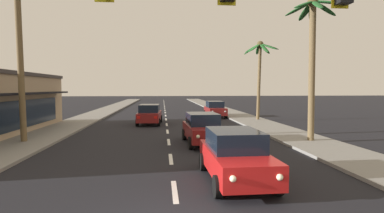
% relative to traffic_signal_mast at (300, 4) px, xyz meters
% --- Properties ---
extents(sidewalk_right, '(3.20, 110.00, 0.14)m').
position_rel_traffic_signal_mast_xyz_m(sidewalk_right, '(5.01, 19.37, -4.91)').
color(sidewalk_right, gray).
rests_on(sidewalk_right, ground).
extents(sidewalk_left, '(3.20, 110.00, 0.14)m').
position_rel_traffic_signal_mast_xyz_m(sidewalk_left, '(-10.59, 19.37, -4.91)').
color(sidewalk_left, gray).
rests_on(sidewalk_left, ground).
extents(lane_markings, '(4.28, 88.94, 0.01)m').
position_rel_traffic_signal_mast_xyz_m(lane_markings, '(-2.35, 19.63, -4.97)').
color(lane_markings, silver).
rests_on(lane_markings, ground).
extents(traffic_signal_mast, '(11.49, 0.41, 6.93)m').
position_rel_traffic_signal_mast_xyz_m(traffic_signal_mast, '(0.00, 0.00, 0.00)').
color(traffic_signal_mast, '#2D2D33').
rests_on(traffic_signal_mast, ground).
extents(sedan_lead_at_stop_bar, '(1.99, 4.47, 1.68)m').
position_rel_traffic_signal_mast_xyz_m(sedan_lead_at_stop_bar, '(-0.76, 2.89, -4.13)').
color(sedan_lead_at_stop_bar, red).
rests_on(sedan_lead_at_stop_bar, ground).
extents(sedan_third_in_queue, '(2.10, 4.51, 1.68)m').
position_rel_traffic_signal_mast_xyz_m(sedan_third_in_queue, '(-0.93, 9.68, -4.13)').
color(sedan_third_in_queue, maroon).
rests_on(sedan_third_in_queue, ground).
extents(sedan_oncoming_far, '(2.13, 4.52, 1.68)m').
position_rel_traffic_signal_mast_xyz_m(sedan_oncoming_far, '(-4.22, 19.01, -4.13)').
color(sedan_oncoming_far, maroon).
rests_on(sedan_oncoming_far, ground).
extents(sedan_parked_nearest_kerb, '(1.96, 4.46, 1.68)m').
position_rel_traffic_signal_mast_xyz_m(sedan_parked_nearest_kerb, '(2.38, 24.59, -4.13)').
color(sedan_parked_nearest_kerb, maroon).
rests_on(sedan_parked_nearest_kerb, ground).
extents(palm_left_second, '(4.52, 4.27, 10.09)m').
position_rel_traffic_signal_mast_xyz_m(palm_left_second, '(-10.82, 10.67, 2.20)').
color(palm_left_second, brown).
rests_on(palm_left_second, ground).
extents(palm_right_second, '(2.95, 2.93, 8.06)m').
position_rel_traffic_signal_mast_xyz_m(palm_right_second, '(5.12, 9.38, 0.64)').
color(palm_right_second, brown).
rests_on(palm_right_second, ground).
extents(palm_right_third, '(3.34, 3.26, 7.40)m').
position_rel_traffic_signal_mast_xyz_m(palm_right_third, '(5.88, 20.72, 0.64)').
color(palm_right_third, brown).
rests_on(palm_right_third, ground).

